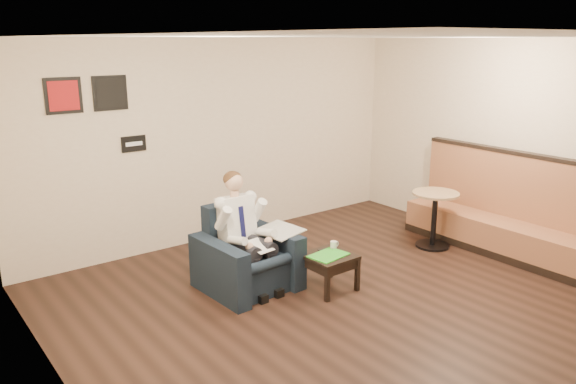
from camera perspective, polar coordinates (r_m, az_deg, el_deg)
ground at (r=6.16m, az=8.43°, el=-11.72°), size 6.00×6.00×0.00m
wall_back at (r=7.99m, az=-6.73°, el=5.21°), size 6.00×0.02×2.80m
wall_left at (r=4.15m, az=-21.34°, el=-5.23°), size 0.02×6.00×2.80m
wall_right at (r=8.07m, az=23.99°, el=4.10°), size 0.02×6.00×2.80m
ceiling at (r=5.50m, az=9.60°, el=15.28°), size 6.00×6.00×0.02m
seating_sign at (r=7.40m, az=-15.40°, el=4.75°), size 0.32×0.02×0.20m
art_print_left at (r=7.06m, az=-21.86°, el=9.07°), size 0.42×0.03×0.42m
art_print_right at (r=7.22m, az=-17.62°, el=9.56°), size 0.42×0.03×0.42m
armchair at (r=6.43m, az=-4.16°, el=-5.83°), size 1.02×1.02×0.93m
seated_man at (r=6.28m, az=-3.53°, el=-4.67°), size 0.66×0.95×1.28m
lap_papers at (r=6.23m, az=-2.96°, el=-5.49°), size 0.25×0.33×0.01m
newspaper at (r=6.53m, az=-0.89°, el=-3.91°), size 0.46×0.55×0.01m
side_table at (r=6.49m, az=4.17°, el=-8.10°), size 0.52×0.52×0.42m
green_folder at (r=6.37m, az=4.13°, el=-6.43°), size 0.46×0.36×0.01m
coffee_mug at (r=6.57m, az=4.65°, el=-5.39°), size 0.08×0.08×0.09m
smartphone at (r=6.54m, az=3.63°, el=-5.86°), size 0.14×0.09×0.01m
banquette at (r=7.99m, az=20.56°, el=-1.07°), size 0.62×2.60×1.33m
cafe_table at (r=7.95m, az=14.61°, el=-2.74°), size 0.74×0.74×0.78m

